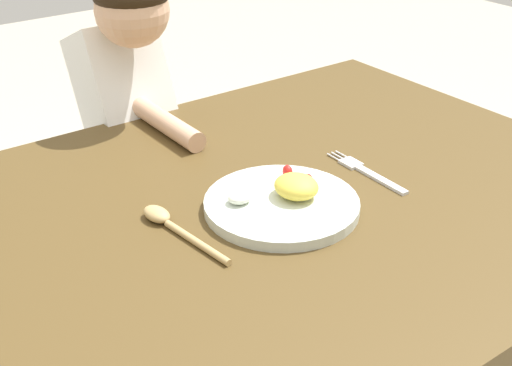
% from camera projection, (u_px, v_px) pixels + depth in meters
% --- Properties ---
extents(dining_table, '(1.36, 0.96, 0.72)m').
position_uv_depth(dining_table, '(256.00, 243.00, 1.25)').
color(dining_table, '#4F3B1C').
rests_on(dining_table, ground_plane).
extents(plate, '(0.26, 0.26, 0.06)m').
position_uv_depth(plate, '(283.00, 202.00, 1.19)').
color(plate, silver).
rests_on(plate, dining_table).
extents(fork, '(0.03, 0.20, 0.01)m').
position_uv_depth(fork, '(367.00, 172.00, 1.31)').
color(fork, silver).
rests_on(fork, dining_table).
extents(spoon, '(0.05, 0.21, 0.02)m').
position_uv_depth(spoon, '(170.00, 223.00, 1.14)').
color(spoon, tan).
rests_on(spoon, dining_table).
extents(person, '(0.18, 0.45, 1.03)m').
position_uv_depth(person, '(129.00, 168.00, 1.70)').
color(person, '#47486B').
rests_on(person, ground_plane).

